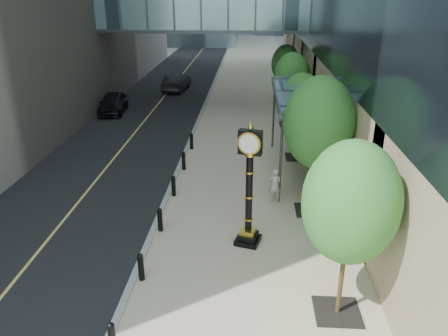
{
  "coord_description": "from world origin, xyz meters",
  "views": [
    {
      "loc": [
        0.83,
        -7.74,
        9.2
      ],
      "look_at": [
        -0.12,
        7.32,
        2.9
      ],
      "focal_mm": 35.0,
      "sensor_mm": 36.0,
      "label": 1
    }
  ],
  "objects_px": {
    "car_near": "(113,103)",
    "car_far": "(177,82)",
    "pedestrian": "(275,186)",
    "street_clock": "(249,195)"
  },
  "relations": [
    {
      "from": "car_near",
      "to": "car_far",
      "type": "relative_size",
      "value": 0.95
    },
    {
      "from": "pedestrian",
      "to": "car_near",
      "type": "height_order",
      "value": "pedestrian"
    },
    {
      "from": "street_clock",
      "to": "car_near",
      "type": "bearing_deg",
      "value": 136.17
    },
    {
      "from": "pedestrian",
      "to": "car_near",
      "type": "bearing_deg",
      "value": -52.37
    },
    {
      "from": "pedestrian",
      "to": "car_far",
      "type": "height_order",
      "value": "pedestrian"
    },
    {
      "from": "pedestrian",
      "to": "car_far",
      "type": "xyz_separation_m",
      "value": [
        -8.26,
        22.95,
        -0.07
      ]
    },
    {
      "from": "street_clock",
      "to": "pedestrian",
      "type": "xyz_separation_m",
      "value": [
        1.16,
        3.52,
        -1.24
      ]
    },
    {
      "from": "car_near",
      "to": "car_far",
      "type": "distance_m",
      "value": 8.96
    },
    {
      "from": "car_far",
      "to": "street_clock",
      "type": "bearing_deg",
      "value": 111.45
    },
    {
      "from": "street_clock",
      "to": "car_near",
      "type": "height_order",
      "value": "street_clock"
    }
  ]
}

